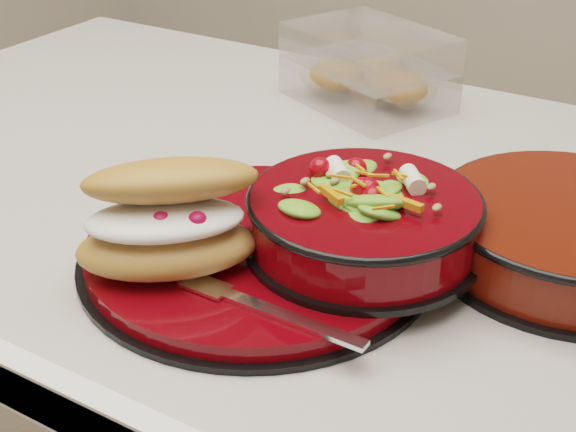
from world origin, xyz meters
The scene contains 6 objects.
dinner_plate centered at (0.05, -0.15, 0.91)m, with size 0.31×0.31×0.02m.
salad_bowl centered at (0.13, -0.12, 0.95)m, with size 0.20×0.20×0.09m.
croissant centered at (0.01, -0.22, 0.96)m, with size 0.16×0.17×0.09m.
fork centered at (0.11, -0.24, 0.92)m, with size 0.16×0.02×0.00m.
pastry_box centered at (-0.04, 0.24, 0.94)m, with size 0.24×0.21×0.09m.
extra_bowl centered at (0.28, -0.01, 0.93)m, with size 0.24×0.24×0.05m.
Camera 1 is at (0.38, -0.65, 1.28)m, focal length 50.00 mm.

